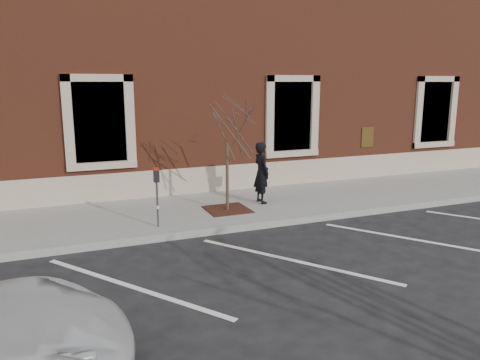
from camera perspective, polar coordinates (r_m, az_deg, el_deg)
name	(u,v)px	position (r m, az deg, el deg)	size (l,w,h in m)	color
ground	(249,229)	(11.37, 1.15, -6.01)	(120.00, 120.00, 0.00)	#28282B
sidewalk_near	(224,208)	(12.91, -1.93, -3.48)	(40.00, 3.50, 0.15)	#98958F
curb_near	(250,227)	(11.31, 1.25, -5.72)	(40.00, 0.12, 0.15)	#9E9E99
parking_stripes	(293,260)	(9.51, 6.47, -9.72)	(28.00, 4.40, 0.01)	silver
building_civic	(168,68)	(18.20, -8.76, 13.32)	(40.00, 8.62, 8.00)	brown
man	(261,173)	(13.06, 2.63, 0.89)	(0.63, 0.41, 1.72)	black
parking_meter	(157,186)	(10.98, -10.12, -0.71)	(0.13, 0.10, 1.42)	#595B60
tree_grate	(227,209)	(12.48, -1.55, -3.60)	(1.11, 1.11, 0.03)	#451E16
sapling	(227,124)	(12.08, -1.61, 6.80)	(1.95, 1.95, 3.25)	#503B31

